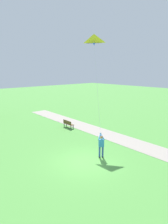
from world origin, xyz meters
name	(u,v)px	position (x,y,z in m)	size (l,w,h in m)	color
ground_plane	(84,162)	(0.00, 0.00, 0.00)	(120.00, 120.00, 0.00)	#4C8E3D
walkway_path	(114,137)	(5.81, 2.00, 0.01)	(2.40, 32.00, 0.02)	gray
person_kite_flyer	(101,144)	(1.47, -0.28, 1.05)	(0.57, 0.61, 1.83)	#232328
flying_kite	(94,40)	(4.38, 3.54, 9.21)	(3.30, 4.28, 7.98)	yellow
park_bench_near_walkway	(68,123)	(4.31, 7.55, 0.51)	(0.49, 1.51, 0.88)	brown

